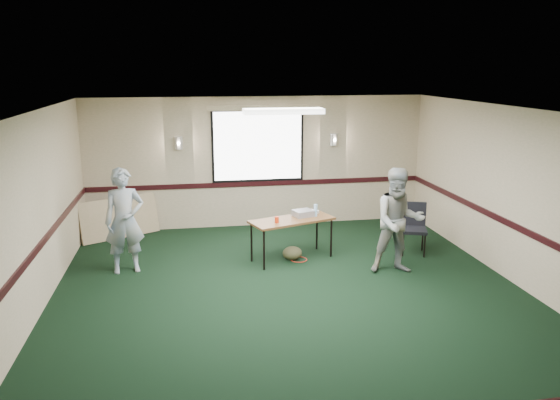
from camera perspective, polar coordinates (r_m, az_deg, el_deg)
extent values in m
plane|color=black|center=(7.95, 1.62, -10.67)|extent=(8.00, 8.00, 0.00)
plane|color=tan|center=(11.35, -2.33, 3.96)|extent=(7.00, 0.00, 7.00)
plane|color=tan|center=(3.93, 13.85, -16.35)|extent=(7.00, 0.00, 7.00)
plane|color=tan|center=(7.63, -25.05, -2.28)|extent=(0.00, 8.00, 8.00)
plane|color=tan|center=(8.86, 24.47, -0.12)|extent=(0.00, 8.00, 8.00)
plane|color=silver|center=(7.26, 1.77, 9.11)|extent=(8.00, 8.00, 0.00)
cube|color=black|center=(11.42, -2.29, 1.72)|extent=(7.00, 0.03, 0.10)
cube|color=black|center=(7.75, -24.60, -5.48)|extent=(0.03, 8.00, 0.10)
cube|color=black|center=(8.96, 24.11, -2.92)|extent=(0.03, 8.00, 0.10)
cube|color=black|center=(11.27, -2.33, 5.69)|extent=(1.90, 0.01, 1.50)
cube|color=white|center=(11.26, -2.32, 5.68)|extent=(1.80, 0.02, 1.40)
cube|color=tan|center=(11.18, -2.36, 9.59)|extent=(2.05, 0.08, 0.10)
cylinder|color=silver|center=(11.13, -10.54, 5.88)|extent=(0.16, 0.16, 0.25)
cylinder|color=silver|center=(11.54, 5.64, 6.32)|extent=(0.16, 0.16, 0.25)
cube|color=white|center=(8.24, 0.36, 9.27)|extent=(1.20, 0.32, 0.08)
cube|color=#512917|center=(9.42, 1.26, -2.12)|extent=(1.56, 1.03, 0.04)
cylinder|color=black|center=(9.03, -1.68, -5.26)|extent=(0.03, 0.03, 0.69)
cylinder|color=black|center=(9.68, 5.37, -3.98)|extent=(0.03, 0.03, 0.69)
cylinder|color=black|center=(9.42, -2.99, -4.45)|extent=(0.03, 0.03, 0.69)
cylinder|color=black|center=(10.05, 3.87, -3.28)|extent=(0.03, 0.03, 0.69)
cube|color=gray|center=(9.59, 2.44, -1.39)|extent=(0.39, 0.35, 0.11)
cube|color=white|center=(9.76, 3.34, -1.28)|extent=(0.28, 0.28, 0.05)
cylinder|color=red|center=(9.18, -0.34, -2.07)|extent=(0.07, 0.07, 0.11)
cylinder|color=#9AD2FC|center=(9.59, 3.74, -1.08)|extent=(0.06, 0.06, 0.21)
ellipsoid|color=#4B462B|center=(9.56, 1.29, -5.57)|extent=(0.39, 0.32, 0.24)
torus|color=red|center=(9.59, 1.98, -6.24)|extent=(0.31, 0.31, 0.01)
cube|color=tan|center=(11.15, -16.41, -1.80)|extent=(1.48, 0.94, 0.80)
cube|color=black|center=(10.06, 13.80, -3.06)|extent=(0.56, 0.56, 0.06)
cube|color=black|center=(10.20, 13.78, -1.39)|extent=(0.43, 0.19, 0.44)
cylinder|color=black|center=(9.94, 12.73, -4.63)|extent=(0.03, 0.03, 0.41)
cylinder|color=black|center=(9.98, 14.87, -4.69)|extent=(0.03, 0.03, 0.41)
cylinder|color=black|center=(10.29, 12.61, -3.98)|extent=(0.03, 0.03, 0.41)
cylinder|color=black|center=(10.33, 14.67, -4.04)|extent=(0.03, 0.03, 0.41)
imported|color=#446896|center=(9.17, -15.94, -2.10)|extent=(0.70, 0.52, 1.73)
imported|color=#6882A2|center=(8.99, 12.28, -2.17)|extent=(0.91, 0.75, 1.73)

